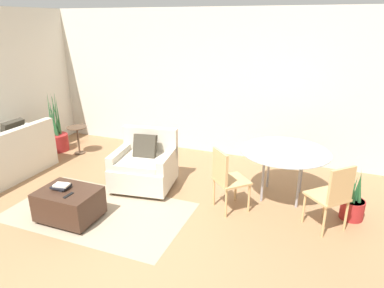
% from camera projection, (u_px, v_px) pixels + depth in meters
% --- Properties ---
extents(ground_plane, '(20.00, 20.00, 0.00)m').
position_uv_depth(ground_plane, '(113.00, 247.00, 4.03)').
color(ground_plane, '#936B47').
extents(wall_back, '(12.00, 0.06, 2.75)m').
position_uv_depth(wall_back, '(208.00, 84.00, 6.55)').
color(wall_back, beige).
rests_on(wall_back, ground_plane).
extents(area_rug, '(2.48, 1.43, 0.01)m').
position_uv_depth(area_rug, '(99.00, 211.00, 4.78)').
color(area_rug, gray).
rests_on(area_rug, ground_plane).
extents(armchair, '(1.01, 0.95, 0.90)m').
position_uv_depth(armchair, '(145.00, 166.00, 5.40)').
color(armchair, beige).
rests_on(armchair, ground_plane).
extents(ottoman, '(0.77, 0.58, 0.43)m').
position_uv_depth(ottoman, '(69.00, 204.00, 4.53)').
color(ottoman, '#382319').
rests_on(ottoman, ground_plane).
extents(book_stack, '(0.24, 0.20, 0.07)m').
position_uv_depth(book_stack, '(61.00, 186.00, 4.51)').
color(book_stack, black).
rests_on(book_stack, ottoman).
extents(tv_remote_primary, '(0.05, 0.16, 0.01)m').
position_uv_depth(tv_remote_primary, '(68.00, 195.00, 4.34)').
color(tv_remote_primary, black).
rests_on(tv_remote_primary, ottoman).
extents(potted_plant, '(0.43, 0.43, 1.23)m').
position_uv_depth(potted_plant, '(57.00, 138.00, 6.96)').
color(potted_plant, maroon).
rests_on(potted_plant, ground_plane).
extents(side_table, '(0.38, 0.38, 0.55)m').
position_uv_depth(side_table, '(78.00, 135.00, 6.75)').
color(side_table, '#4C3828').
rests_on(side_table, ground_plane).
extents(dining_table, '(1.28, 1.28, 0.74)m').
position_uv_depth(dining_table, '(285.00, 155.00, 4.97)').
color(dining_table, '#99A8AD').
rests_on(dining_table, ground_plane).
extents(dining_chair_near_left, '(0.59, 0.59, 0.90)m').
position_uv_depth(dining_chair_near_left, '(226.00, 176.00, 4.66)').
color(dining_chair_near_left, tan).
rests_on(dining_chair_near_left, ground_plane).
extents(dining_chair_near_right, '(0.59, 0.59, 0.90)m').
position_uv_depth(dining_chair_near_right, '(333.00, 194.00, 4.20)').
color(dining_chair_near_right, tan).
rests_on(dining_chair_near_right, ground_plane).
extents(potted_plant_small, '(0.30, 0.30, 0.76)m').
position_uv_depth(potted_plant_small, '(353.00, 205.00, 4.57)').
color(potted_plant_small, maroon).
rests_on(potted_plant_small, ground_plane).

